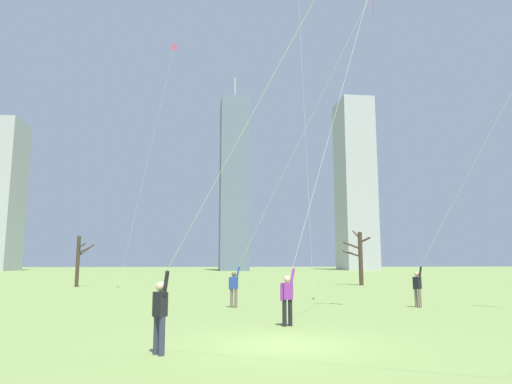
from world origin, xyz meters
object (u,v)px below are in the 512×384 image
Objects in this scene: kite_flyer_midfield_center_white at (213,213)px; bare_tree_leftmost at (360,256)px; kite_flyer_far_back_red at (306,229)px; kite_flyer_midfield_left_green at (254,245)px; bare_tree_left_of_center at (79,260)px; kite_flyer_foreground_left_blue at (450,221)px; distant_kite_low_near_trees_pink at (170,64)px.

bare_tree_leftmost is at bearing 65.94° from kite_flyer_midfield_center_white.
kite_flyer_far_back_red is 27.82m from bare_tree_leftmost.
bare_tree_left_of_center is at bearing 121.91° from kite_flyer_midfield_left_green.
kite_flyer_midfield_center_white is (-2.14, -11.50, 0.23)m from kite_flyer_midfield_left_green.
kite_flyer_far_back_red is 29.36m from bare_tree_left_of_center.
kite_flyer_midfield_left_green is at bearing 102.50° from kite_flyer_far_back_red.
kite_flyer_midfield_left_green is 0.97× the size of kite_flyer_midfield_center_white.
distant_kite_low_near_trees_pink is (-14.53, 26.92, 18.56)m from kite_flyer_foreground_left_blue.
kite_flyer_foreground_left_blue is 14.70m from kite_flyer_midfield_center_white.
bare_tree_left_of_center is at bearing 108.34° from kite_flyer_midfield_center_white.
kite_flyer_midfield_left_green reaches higher than bare_tree_left_of_center.
kite_flyer_far_back_red is 2.94× the size of bare_tree_leftmost.
kite_flyer_midfield_left_green is (-8.66, 1.56, -1.03)m from kite_flyer_foreground_left_blue.
kite_flyer_midfield_center_white is 3.23× the size of bare_tree_leftmost.
bare_tree_leftmost is (10.83, 25.62, -0.56)m from kite_flyer_far_back_red.
bare_tree_leftmost is (24.75, -0.21, 0.35)m from bare_tree_left_of_center.
kite_flyer_far_back_red is at bearing -77.50° from kite_flyer_midfield_left_green.
kite_flyer_far_back_red is 6.96m from kite_flyer_midfield_center_white.
kite_flyer_midfield_left_green is at bearing 169.81° from kite_flyer_foreground_left_blue.
kite_flyer_midfield_center_white reaches higher than kite_flyer_foreground_left_blue.
kite_flyer_far_back_red reaches higher than bare_tree_left_of_center.
kite_flyer_midfield_left_green reaches higher than kite_flyer_far_back_red.
kite_flyer_midfield_left_green is 23.54m from bare_tree_leftmost.
bare_tree_leftmost is (3.37, 21.78, -1.23)m from kite_flyer_foreground_left_blue.
kite_flyer_far_back_red is at bearing -152.78° from kite_flyer_foreground_left_blue.
kite_flyer_foreground_left_blue reaches higher than bare_tree_left_of_center.
kite_flyer_foreground_left_blue is 0.93× the size of kite_flyer_far_back_red.
kite_flyer_midfield_center_white is 34.75m from bare_tree_leftmost.
bare_tree_left_of_center is at bearing 134.19° from kite_flyer_foreground_left_blue.
distant_kite_low_near_trees_pink is (-5.87, 25.37, 19.59)m from kite_flyer_midfield_left_green.
kite_flyer_midfield_left_green is 5.54m from kite_flyer_far_back_red.
kite_flyer_far_back_red is at bearing 61.40° from kite_flyer_midfield_center_white.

